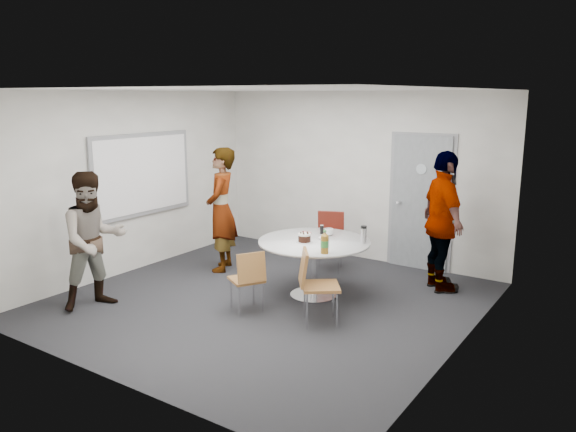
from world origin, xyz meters
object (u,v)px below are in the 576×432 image
Objects in this scene: door at (421,203)px; chair_far at (330,235)px; person_main at (221,210)px; whiteboard at (143,175)px; person_left at (94,240)px; chair_near_left at (249,276)px; person_right at (443,222)px; chair_near_right at (313,279)px; table at (315,249)px.

chair_far is at bearing -144.61° from door.
whiteboard is at bearing -92.38° from person_main.
person_main is at bearing 10.17° from person_left.
whiteboard is at bearing 106.48° from chair_near_left.
whiteboard is at bearing 68.98° from person_right.
whiteboard is at bearing 9.48° from chair_far.
door reaches higher than chair_near_right.
person_main is (-1.80, 0.23, 0.28)m from table.
table is at bearing 54.26° from person_main.
chair_near_right is at bearing 37.23° from person_main.
chair_near_left is 0.42× the size of person_main.
chair_near_right is 2.17m from chair_far.
person_main is at bearing 25.97° from whiteboard.
chair_near_left is 0.85m from chair_near_right.
whiteboard reaches higher than person_right.
chair_near_left is 0.88× the size of chair_near_right.
chair_near_right is at bearing -48.93° from person_left.
chair_near_right is (0.45, -0.79, -0.12)m from table.
whiteboard is 0.99× the size of person_right.
person_main is at bearing -151.08° from chair_near_right.
whiteboard is 3.49m from chair_near_right.
person_right is (1.29, 1.19, 0.30)m from table.
table is 0.91m from chair_near_right.
table is at bearing 91.99° from person_right.
whiteboard is at bearing -135.02° from chair_near_right.
chair_near_right is at bearing -48.97° from chair_near_left.
chair_near_left is 2.75m from person_right.
person_right is (3.40, 3.02, 0.10)m from person_left.
person_left is (-1.66, -3.02, 0.32)m from chair_far.
chair_far is at bearing 49.41° from person_right.
door reaches higher than whiteboard.
door reaches higher than chair_near_left.
table reaches higher than chair_far.
person_left reaches higher than chair_near_right.
chair_near_right is (-0.22, -2.77, -0.48)m from door.
person_main is (-2.47, -1.75, -0.09)m from door.
person_main is at bearing 172.61° from table.
chair_near_right reaches higher than chair_far.
chair_near_right is 2.78m from person_left.
table is at bearing 8.61° from chair_near_left.
chair_near_right is at bearing -94.63° from door.
chair_near_left is (-0.38, -0.94, -0.19)m from table.
door is 1.12× the size of whiteboard.
whiteboard is 1.82m from person_left.
chair_far is 0.47× the size of person_main.
chair_far is at bearing -10.02° from person_left.
person_right is at bearing 78.77° from person_main.
chair_near_left is at bearing 22.10° from person_main.
door is 1.13× the size of person_main.
table is 1.65× the size of chair_near_right.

